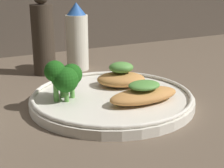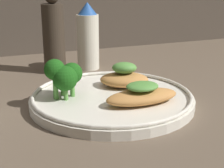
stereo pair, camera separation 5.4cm
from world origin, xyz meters
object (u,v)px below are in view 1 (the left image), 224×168
at_px(plate, 112,98).
at_px(sauce_bottle, 77,38).
at_px(pepper_grinder, 43,37).
at_px(broccoli_bunch, 64,77).

xyz_separation_m(plate, sauce_bottle, (0.03, 0.22, 0.06)).
relative_size(sauce_bottle, pepper_grinder, 0.84).
distance_m(broccoli_bunch, pepper_grinder, 0.21).
xyz_separation_m(plate, broccoli_bunch, (-0.07, 0.02, 0.04)).
relative_size(plate, pepper_grinder, 1.52).
relative_size(plate, broccoli_bunch, 4.10).
bearing_deg(sauce_bottle, broccoli_bunch, -117.56).
relative_size(broccoli_bunch, pepper_grinder, 0.37).
distance_m(plate, broccoli_bunch, 0.09).
bearing_deg(broccoli_bunch, pepper_grinder, 81.14).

